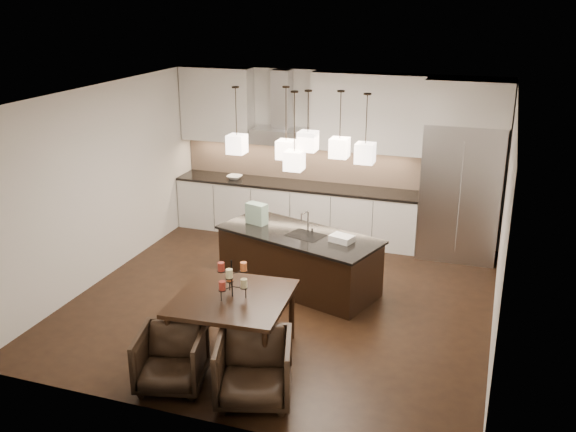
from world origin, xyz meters
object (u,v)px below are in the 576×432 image
(armchair_left, at_px, (171,359))
(dining_table, at_px, (233,326))
(refrigerator, at_px, (461,191))
(armchair_right, at_px, (254,369))
(island_body, at_px, (299,262))

(armchair_left, bearing_deg, dining_table, 50.17)
(refrigerator, relative_size, dining_table, 1.71)
(refrigerator, xyz_separation_m, dining_table, (-2.17, -3.91, -0.70))
(armchair_right, bearing_deg, armchair_left, 167.13)
(island_body, bearing_deg, armchair_left, -83.33)
(island_body, relative_size, armchair_left, 3.14)
(dining_table, relative_size, armchair_right, 1.61)
(island_body, xyz_separation_m, armchair_right, (0.39, -2.70, -0.04))
(island_body, xyz_separation_m, dining_table, (-0.15, -1.98, -0.01))
(armchair_left, bearing_deg, armchair_right, -9.98)
(armchair_left, bearing_deg, refrigerator, 47.55)
(refrigerator, xyz_separation_m, armchair_left, (-2.55, -4.70, -0.75))
(armchair_left, bearing_deg, island_body, 65.26)
(armchair_right, bearing_deg, dining_table, 110.10)
(refrigerator, distance_m, island_body, 2.88)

